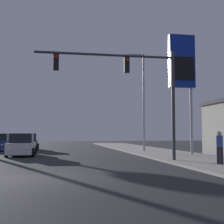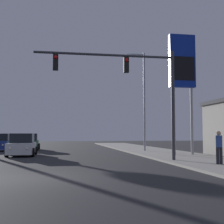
{
  "view_description": "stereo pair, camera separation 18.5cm",
  "coord_description": "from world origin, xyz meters",
  "px_view_note": "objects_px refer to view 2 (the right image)",
  "views": [
    {
      "loc": [
        0.81,
        -12.0,
        1.65
      ],
      "look_at": [
        4.67,
        9.42,
        3.18
      ],
      "focal_mm": 50.0,
      "sensor_mm": 36.0,
      "label": 1
    },
    {
      "loc": [
        0.99,
        -12.03,
        1.65
      ],
      "look_at": [
        4.67,
        9.42,
        3.18
      ],
      "focal_mm": 50.0,
      "sensor_mm": 36.0,
      "label": 2
    }
  ],
  "objects_px": {
    "car_blue": "(1,143)",
    "gas_station_sign": "(182,68)",
    "car_green": "(29,143)",
    "street_lamp": "(143,96)",
    "pedestrian_on_sidewalk": "(219,146)",
    "traffic_light_mast": "(134,80)",
    "car_white": "(22,146)"
  },
  "relations": [
    {
      "from": "car_blue",
      "to": "gas_station_sign",
      "type": "xyz_separation_m",
      "value": [
        14.7,
        -10.28,
        5.86
      ]
    },
    {
      "from": "car_green",
      "to": "street_lamp",
      "type": "xyz_separation_m",
      "value": [
        10.56,
        -5.46,
        4.36
      ]
    },
    {
      "from": "pedestrian_on_sidewalk",
      "to": "car_green",
      "type": "bearing_deg",
      "value": 121.12
    },
    {
      "from": "car_blue",
      "to": "street_lamp",
      "type": "distance_m",
      "value": 14.66
    },
    {
      "from": "car_green",
      "to": "traffic_light_mast",
      "type": "distance_m",
      "value": 17.47
    },
    {
      "from": "car_blue",
      "to": "pedestrian_on_sidewalk",
      "type": "bearing_deg",
      "value": 128.5
    },
    {
      "from": "traffic_light_mast",
      "to": "pedestrian_on_sidewalk",
      "type": "bearing_deg",
      "value": -37.41
    },
    {
      "from": "car_green",
      "to": "pedestrian_on_sidewalk",
      "type": "xyz_separation_m",
      "value": [
        11.01,
        -18.23,
        0.27
      ]
    },
    {
      "from": "traffic_light_mast",
      "to": "pedestrian_on_sidewalk",
      "type": "relative_size",
      "value": 4.93
    },
    {
      "from": "pedestrian_on_sidewalk",
      "to": "traffic_light_mast",
      "type": "bearing_deg",
      "value": 142.59
    },
    {
      "from": "pedestrian_on_sidewalk",
      "to": "street_lamp",
      "type": "bearing_deg",
      "value": 91.99
    },
    {
      "from": "traffic_light_mast",
      "to": "street_lamp",
      "type": "height_order",
      "value": "street_lamp"
    },
    {
      "from": "car_green",
      "to": "street_lamp",
      "type": "relative_size",
      "value": 0.48
    },
    {
      "from": "car_blue",
      "to": "pedestrian_on_sidewalk",
      "type": "height_order",
      "value": "pedestrian_on_sidewalk"
    },
    {
      "from": "street_lamp",
      "to": "pedestrian_on_sidewalk",
      "type": "relative_size",
      "value": 5.39
    },
    {
      "from": "car_white",
      "to": "pedestrian_on_sidewalk",
      "type": "height_order",
      "value": "pedestrian_on_sidewalk"
    },
    {
      "from": "gas_station_sign",
      "to": "pedestrian_on_sidewalk",
      "type": "relative_size",
      "value": 5.39
    },
    {
      "from": "car_green",
      "to": "gas_station_sign",
      "type": "height_order",
      "value": "gas_station_sign"
    },
    {
      "from": "street_lamp",
      "to": "gas_station_sign",
      "type": "height_order",
      "value": "same"
    },
    {
      "from": "car_green",
      "to": "pedestrian_on_sidewalk",
      "type": "height_order",
      "value": "pedestrian_on_sidewalk"
    },
    {
      "from": "car_blue",
      "to": "street_lamp",
      "type": "relative_size",
      "value": 0.48
    },
    {
      "from": "car_blue",
      "to": "gas_station_sign",
      "type": "height_order",
      "value": "gas_station_sign"
    },
    {
      "from": "traffic_light_mast",
      "to": "gas_station_sign",
      "type": "distance_m",
      "value": 6.69
    },
    {
      "from": "street_lamp",
      "to": "pedestrian_on_sidewalk",
      "type": "height_order",
      "value": "street_lamp"
    },
    {
      "from": "car_white",
      "to": "car_blue",
      "type": "xyz_separation_m",
      "value": [
        -2.89,
        7.67,
        0.0
      ]
    },
    {
      "from": "car_green",
      "to": "street_lamp",
      "type": "bearing_deg",
      "value": 150.85
    },
    {
      "from": "car_blue",
      "to": "pedestrian_on_sidewalk",
      "type": "distance_m",
      "value": 22.13
    },
    {
      "from": "pedestrian_on_sidewalk",
      "to": "car_white",
      "type": "bearing_deg",
      "value": 137.78
    },
    {
      "from": "gas_station_sign",
      "to": "car_green",
      "type": "bearing_deg",
      "value": 137.43
    },
    {
      "from": "traffic_light_mast",
      "to": "gas_station_sign",
      "type": "height_order",
      "value": "gas_station_sign"
    },
    {
      "from": "car_green",
      "to": "pedestrian_on_sidewalk",
      "type": "relative_size",
      "value": 2.6
    },
    {
      "from": "street_lamp",
      "to": "gas_station_sign",
      "type": "xyz_separation_m",
      "value": [
        1.5,
        -5.62,
        1.5
      ]
    }
  ]
}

